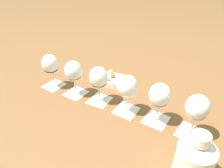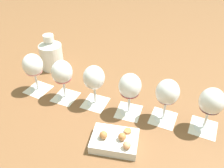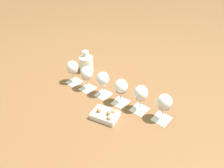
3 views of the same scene
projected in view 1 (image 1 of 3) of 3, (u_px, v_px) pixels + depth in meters
The scene contains 15 objects.
ground_plane at pixel (111, 105), 0.90m from camera, with size 8.00×8.00×0.00m, color brown.
tasting_card_0 at pixel (190, 133), 0.75m from camera, with size 0.13×0.13×0.00m.
tasting_card_1 at pixel (156, 120), 0.81m from camera, with size 0.13×0.13×0.00m.
tasting_card_2 at pixel (126, 110), 0.86m from camera, with size 0.13×0.13×0.00m.
tasting_card_3 at pixel (100, 100), 0.93m from camera, with size 0.13×0.13×0.00m.
tasting_card_4 at pixel (76, 93), 0.98m from camera, with size 0.13×0.13×0.00m.
tasting_card_5 at pixel (54, 85), 1.04m from camera, with size 0.13×0.13×0.00m.
wine_glass_0 at pixel (197, 109), 0.69m from camera, with size 0.08×0.08×0.17m.
wine_glass_1 at pixel (159, 96), 0.75m from camera, with size 0.08×0.08×0.17m.
wine_glass_2 at pixel (127, 88), 0.80m from camera, with size 0.08×0.08×0.17m.
wine_glass_3 at pixel (99, 79), 0.87m from camera, with size 0.08×0.08×0.17m.
wine_glass_4 at pixel (74, 72), 0.92m from camera, with size 0.08×0.08×0.17m.
wine_glass_5 at pixel (50, 65), 0.98m from camera, with size 0.08×0.08×0.17m.
ceramic_vase at pixel (194, 159), 0.57m from camera, with size 0.11×0.11×0.17m.
snack_dish at pixel (116, 81), 1.04m from camera, with size 0.19×0.18×0.06m.
Camera 1 is at (0.17, 0.69, 0.56)m, focal length 32.00 mm.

